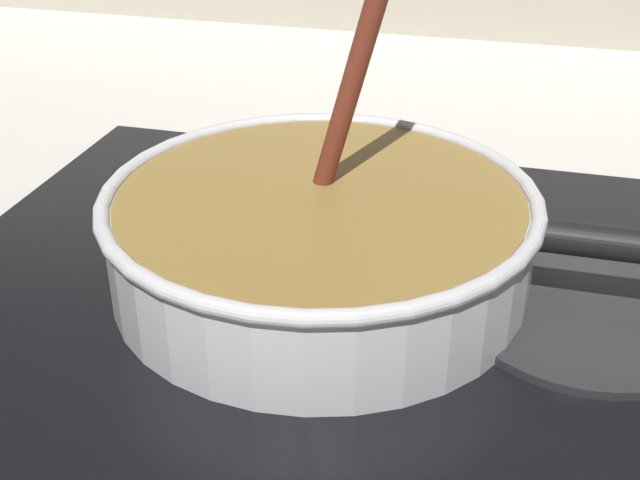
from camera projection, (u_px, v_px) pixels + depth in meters
ground at (158, 362)px, 0.56m from camera, size 2.40×1.60×0.04m
hob_plate at (320, 288)px, 0.59m from camera, size 0.56×0.48×0.01m
burner_ring at (320, 276)px, 0.59m from camera, size 0.18×0.18×0.01m
spare_burner at (583, 314)px, 0.55m from camera, size 0.17×0.17×0.01m
cooking_pan at (322, 234)px, 0.57m from camera, size 0.42×0.30×0.27m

